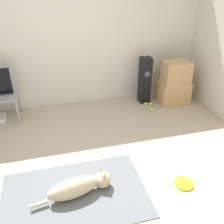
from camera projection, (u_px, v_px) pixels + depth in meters
The scene contains 11 objects.
ground_plane at pixel (85, 175), 3.19m from camera, with size 12.00×12.00×0.00m, color #B2A38E.
wall_back at pixel (61, 37), 4.33m from camera, with size 8.00×0.06×2.55m.
area_rug at pixel (75, 195), 2.90m from camera, with size 1.67×1.08×0.01m.
dog at pixel (80, 186), 2.85m from camera, with size 0.94×0.32×0.26m.
frisbee at pixel (184, 184), 3.05m from camera, with size 0.24×0.24×0.03m.
cardboard_box_lower at pixel (173, 92), 4.88m from camera, with size 0.58×0.41×0.43m.
cardboard_box_upper at pixel (176, 72), 4.66m from camera, with size 0.51×0.36×0.41m.
floor_speaker at pixel (145, 80), 4.79m from camera, with size 0.20×0.20×0.90m.
tennis_ball_by_boxes at pixel (146, 104), 4.84m from camera, with size 0.07×0.07×0.07m.
tennis_ball_near_speaker at pixel (150, 104), 4.83m from camera, with size 0.07×0.07×0.07m.
tennis_ball_loose_on_carpet at pixel (151, 110), 4.62m from camera, with size 0.07×0.07×0.07m.
Camera 1 is at (-0.26, -2.39, 2.27)m, focal length 40.00 mm.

